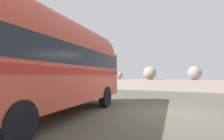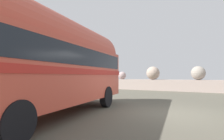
# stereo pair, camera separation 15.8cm
# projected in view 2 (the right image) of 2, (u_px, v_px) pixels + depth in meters

# --- Properties ---
(ground) EXTENTS (32.00, 26.00, 0.02)m
(ground) POSITION_uv_depth(u_px,v_px,m) (167.00, 114.00, 7.35)
(ground) COLOR #534F43
(breakwater) EXTENTS (31.36, 2.42, 2.44)m
(breakwater) POSITION_uv_depth(u_px,v_px,m) (202.00, 84.00, 17.46)
(breakwater) COLOR #A08F85
(breakwater) RESTS_ON ground
(vintage_coach) EXTENTS (3.96, 8.88, 3.70)m
(vintage_coach) POSITION_uv_depth(u_px,v_px,m) (52.00, 60.00, 6.83)
(vintage_coach) COLOR black
(vintage_coach) RESTS_ON ground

